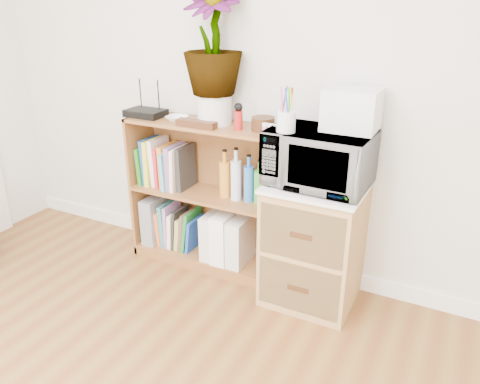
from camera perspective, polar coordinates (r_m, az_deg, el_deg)
The scene contains 21 objects.
skirting_board at distance 3.14m, azimuth 2.90°, elevation -7.91°, with size 4.00×0.02×0.10m, color white.
bookshelf at distance 2.98m, azimuth -4.20°, elevation -0.51°, with size 1.00×0.30×0.95m, color brown.
wicker_unit at distance 2.69m, azimuth 8.93°, elevation -6.36°, with size 0.50×0.45×0.70m, color #9E7542.
microwave at distance 2.48m, azimuth 9.57°, elevation 4.07°, with size 0.53×0.36×0.29m, color silver.
pen_cup at distance 2.38m, azimuth 5.64°, elevation 8.55°, with size 0.10×0.10×0.11m, color silver.
small_appliance at distance 2.46m, azimuth 13.47°, elevation 9.74°, with size 0.27×0.22×0.21m, color silver.
router at distance 3.04m, azimuth -11.42°, elevation 9.42°, with size 0.24×0.16×0.04m, color black.
white_bowl at distance 2.89m, azimuth -7.65°, elevation 8.87°, with size 0.13×0.13×0.03m, color white.
plant_pot at distance 2.79m, azimuth -3.14°, elevation 10.05°, with size 0.20×0.20×0.17m, color silver.
potted_plant at distance 2.74m, azimuth -3.32°, elevation 17.95°, with size 0.33×0.33×0.60m, color #32712D.
trinket_box at distance 2.74m, azimuth -5.35°, elevation 8.28°, with size 0.25×0.06×0.04m, color #3B1D10.
kokeshi_doll at distance 2.66m, azimuth -0.19°, elevation 8.72°, with size 0.05×0.05×0.11m, color #A91614.
wooden_bowl at distance 2.65m, azimuth 2.81°, elevation 8.30°, with size 0.13×0.13×0.08m, color #321C0D.
paint_jars at distance 2.53m, azimuth 3.74°, elevation 7.36°, with size 0.11×0.04×0.06m, color #CE7280.
file_box at distance 3.29m, azimuth -10.08°, elevation -3.16°, with size 0.10×0.26×0.32m, color slate.
magazine_holder_left at distance 3.05m, azimuth -3.13°, elevation -5.18°, with size 0.10×0.24×0.30m, color silver.
magazine_holder_mid at distance 3.01m, azimuth -1.70°, elevation -5.33°, with size 0.10×0.26×0.33m, color white.
magazine_holder_right at distance 2.97m, azimuth 0.07°, elevation -5.92°, with size 0.10×0.25×0.31m, color silver.
cookbooks at distance 3.08m, azimuth -9.04°, elevation 3.31°, with size 0.33×0.20×0.31m.
liquor_bottles at distance 2.79m, azimuth 0.78°, elevation 1.63°, with size 0.38×0.07×0.32m.
lower_books at distance 3.21m, azimuth -7.45°, elevation -4.29°, with size 0.28×0.19×0.29m.
Camera 1 is at (1.09, -0.24, 1.64)m, focal length 35.00 mm.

